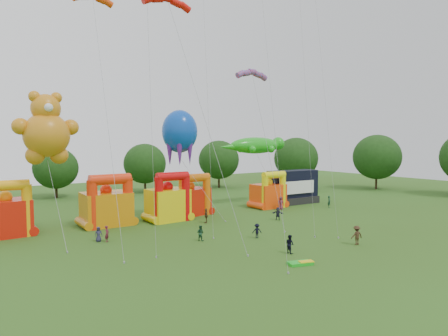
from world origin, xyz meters
TOP-DOWN VIEW (x-y plane):
  - ground at (0.00, 0.00)m, footprint 160.00×160.00m
  - tree_ring at (-1.17, 0.61)m, footprint 122.30×124.39m
  - bouncy_castle_0 at (-19.00, 29.67)m, footprint 4.88×3.94m
  - bouncy_castle_1 at (-8.33, 28.98)m, footprint 5.59×4.53m
  - bouncy_castle_2 at (-0.92, 27.36)m, footprint 5.00×4.09m
  - bouncy_castle_3 at (3.45, 29.29)m, footprint 5.63×4.94m
  - bouncy_castle_4 at (16.25, 27.60)m, footprint 4.67×3.80m
  - stage_trailer at (21.98, 28.34)m, footprint 8.73×3.70m
  - teddy_bear_kite at (-15.28, 26.55)m, footprint 6.59×9.94m
  - gecko_kite at (16.64, 30.56)m, footprint 12.72×8.02m
  - octopus_kite at (1.87, 26.18)m, footprint 6.10×7.41m
  - parafoil_kites at (-5.91, 15.84)m, footprint 21.04×16.25m
  - diamond_kites at (2.15, 14.08)m, footprint 21.28×19.09m
  - folded_kite_bundle at (-0.22, 4.80)m, footprint 2.21×1.56m
  - spectator_0 at (-11.64, 21.83)m, footprint 0.80×0.57m
  - spectator_1 at (-10.94, 21.30)m, footprint 0.68×0.71m
  - spectator_2 at (-2.95, 16.29)m, footprint 0.91×0.97m
  - spectator_3 at (2.49, 13.81)m, footprint 1.15×0.98m
  - spectator_4 at (2.22, 23.39)m, footprint 0.93×1.14m
  - spectator_5 at (10.81, 19.68)m, footprint 1.34×1.50m
  - spectator_6 at (16.27, 25.00)m, footprint 1.13×0.97m
  - spectator_7 at (23.75, 22.31)m, footprint 0.76×0.77m
  - spectator_8 at (1.37, 7.76)m, footprint 0.69×0.86m
  - spectator_9 at (8.86, 6.16)m, footprint 1.37×0.99m

SIDE VIEW (x-z plane):
  - ground at x=0.00m, z-range 0.00..0.00m
  - folded_kite_bundle at x=-0.22m, z-range -0.02..0.29m
  - spectator_0 at x=-11.64m, z-range 0.00..1.53m
  - spectator_3 at x=2.49m, z-range 0.00..1.54m
  - spectator_2 at x=-2.95m, z-range 0.00..1.60m
  - spectator_1 at x=-10.94m, z-range 0.00..1.65m
  - spectator_5 at x=10.81m, z-range 0.00..1.65m
  - spectator_8 at x=1.37m, z-range 0.00..1.70m
  - spectator_7 at x=23.75m, z-range 0.00..1.78m
  - spectator_4 at x=2.22m, z-range 0.00..1.81m
  - spectator_9 at x=8.86m, z-range 0.00..1.90m
  - spectator_6 at x=16.27m, z-range 0.00..1.96m
  - bouncy_castle_4 at x=16.25m, z-range -0.65..4.95m
  - bouncy_castle_3 at x=3.45m, z-range -0.68..5.08m
  - bouncy_castle_0 at x=-19.00m, z-range -0.73..5.41m
  - bouncy_castle_1 at x=-8.33m, z-range -0.77..5.55m
  - bouncy_castle_2 at x=-0.92m, z-range -0.75..5.56m
  - stage_trailer at x=21.98m, z-range -0.10..5.33m
  - tree_ring at x=-1.17m, z-range 0.22..12.30m
  - octopus_kite at x=1.87m, z-range 0.04..14.30m
  - gecko_kite at x=16.64m, z-range 2.67..13.55m
  - teddy_bear_kite at x=-15.28m, z-range 2.91..18.35m
  - parafoil_kites at x=-5.91m, z-range -0.90..25.43m
  - diamond_kites at x=2.15m, z-range -3.50..36.98m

